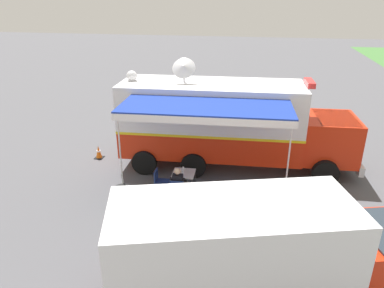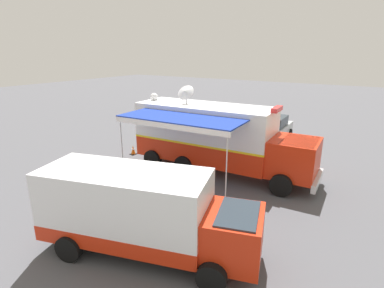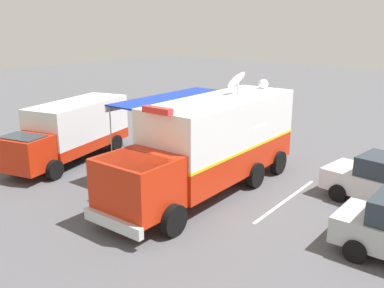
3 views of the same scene
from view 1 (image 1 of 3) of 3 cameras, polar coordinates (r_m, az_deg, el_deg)
name	(u,v)px [view 1 (image 1 of 3)]	position (r m, az deg, el deg)	size (l,w,h in m)	color
ground_plane	(210,164)	(15.42, 2.85, -3.14)	(100.00, 100.00, 0.00)	#515156
lot_stripe	(213,139)	(17.99, 3.27, 0.75)	(0.12, 4.80, 0.01)	silver
command_truck	(229,122)	(14.61, 5.91, 3.51)	(5.21, 9.59, 4.53)	red
folding_table	(184,174)	(13.08, -1.33, -4.81)	(0.84, 0.84, 0.73)	silver
water_bottle	(183,170)	(13.05, -1.40, -4.08)	(0.07, 0.07, 0.22)	silver
folding_chair_at_table	(177,189)	(12.48, -2.36, -7.10)	(0.50, 0.50, 0.87)	navy
folding_chair_beside_table	(159,179)	(13.12, -5.21, -5.61)	(0.50, 0.50, 0.87)	navy
seated_responder	(178,183)	(12.58, -2.22, -6.13)	(0.67, 0.57, 1.25)	black
trash_bin	(124,200)	(12.18, -10.80, -8.67)	(0.57, 0.57, 0.91)	#235B33
traffic_cone	(99,152)	(16.35, -14.59, -1.25)	(0.36, 0.36, 0.58)	black
support_truck	(255,255)	(8.43, 9.89, -16.92)	(3.82, 7.10, 2.70)	white
car_behind_truck	(250,99)	(22.01, 9.13, 7.04)	(4.24, 2.10, 1.76)	#B2B5BA
car_far_corner	(187,104)	(20.67, -0.87, 6.31)	(4.35, 2.31, 1.76)	silver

